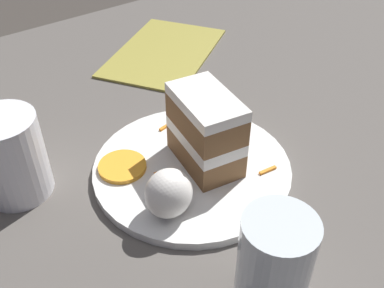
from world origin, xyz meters
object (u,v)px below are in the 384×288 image
Objects in this scene: cake_slice at (206,130)px; drinking_glass at (273,272)px; cream_dollop at (170,195)px; menu_card at (164,52)px; orange_garnish at (122,166)px; coffee_mug at (9,154)px; plate at (192,168)px.

drinking_glass reaches higher than cake_slice.
cream_dollop reaches higher than menu_card.
cake_slice is 0.11m from orange_garnish.
cream_dollop is 0.38m from menu_card.
drinking_glass is at bearing -84.25° from cream_dollop.
drinking_glass is 1.07× the size of coffee_mug.
plate is 0.05m from cake_slice.
coffee_mug reaches higher than orange_garnish.
cake_slice reaches higher than coffee_mug.
plate is 0.19m from drinking_glass.
coffee_mug reaches higher than plate.
cake_slice is 1.80× the size of orange_garnish.
drinking_glass is at bearing 123.51° from menu_card.
cream_dollop is 0.18m from coffee_mug.
plate is 0.09m from cream_dollop.
orange_garnish is 0.31m from menu_card.
coffee_mug is at bearing 128.45° from cream_dollop.
drinking_glass reaches higher than orange_garnish.
plate is at bearing 179.26° from cake_slice.
coffee_mug is at bearing 114.59° from drinking_glass.
drinking_glass reaches higher than cream_dollop.
coffee_mug is at bearing 162.85° from cake_slice.
coffee_mug is (-0.19, 0.10, -0.00)m from cake_slice.
menu_card is at bearing 62.26° from plate.
menu_card is (0.32, 0.18, -0.05)m from coffee_mug.
plate is 4.25× the size of cream_dollop.
orange_garnish is 0.12m from coffee_mug.
plate is at bearing -27.94° from coffee_mug.
plate is 2.30× the size of cake_slice.
cake_slice reaches higher than menu_card.
coffee_mug is (-0.13, 0.28, 0.01)m from drinking_glass.
cake_slice is 0.31m from menu_card.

